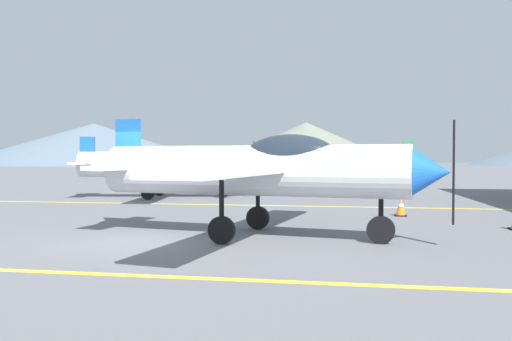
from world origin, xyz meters
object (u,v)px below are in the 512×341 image
(airplane_mid, at_px, (165,163))
(airplane_back, at_px, (230,161))
(car_sedan, at_px, (361,169))
(airplane_near, at_px, (263,169))
(traffic_cone_front, at_px, (401,207))
(airplane_far, at_px, (345,162))

(airplane_mid, relative_size, airplane_back, 1.00)
(car_sedan, bearing_deg, airplane_mid, -112.70)
(airplane_near, xyz_separation_m, traffic_cone_front, (3.64, 4.93, -1.30))
(airplane_mid, bearing_deg, airplane_far, 45.01)
(airplane_far, height_order, traffic_cone_front, airplane_far)
(airplane_back, distance_m, traffic_cone_front, 25.63)
(airplane_far, bearing_deg, car_sedan, 84.38)
(airplane_far, height_order, airplane_back, same)
(airplane_mid, distance_m, traffic_cone_front, 11.54)
(airplane_near, height_order, airplane_far, same)
(airplane_near, height_order, traffic_cone_front, airplane_near)
(airplane_near, height_order, airplane_back, same)
(airplane_far, relative_size, airplane_back, 1.00)
(airplane_mid, xyz_separation_m, car_sedan, (9.75, 23.31, -0.75))
(airplane_back, bearing_deg, airplane_far, -45.35)
(airplane_far, relative_size, car_sedan, 2.02)
(airplane_back, relative_size, traffic_cone_front, 15.99)
(airplane_near, relative_size, traffic_cone_front, 15.99)
(car_sedan, xyz_separation_m, traffic_cone_front, (0.13, -29.12, -0.56))
(airplane_near, relative_size, airplane_mid, 1.00)
(airplane_near, xyz_separation_m, airplane_mid, (-6.25, 10.74, 0.00))
(airplane_mid, height_order, car_sedan, airplane_mid)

